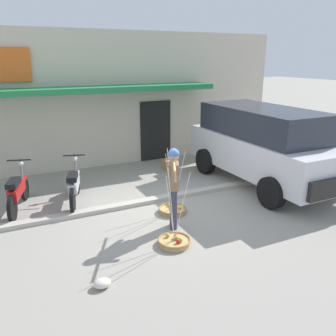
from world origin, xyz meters
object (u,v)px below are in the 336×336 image
fruit_basket_left_side (173,209)px  motorcycle_second_in_row (74,185)px  plastic_litter_bag (102,283)px  wooden_crate (170,164)px  parked_truck (263,144)px  fruit_basket_right_side (174,241)px  motorcycle_nearest_shop (18,192)px  fruit_vendor (174,183)px

fruit_basket_left_side → motorcycle_second_in_row: (-1.87, 1.55, 0.38)m
plastic_litter_bag → wooden_crate: bearing=53.7°
motorcycle_second_in_row → parked_truck: bearing=-9.3°
fruit_basket_right_side → motorcycle_nearest_shop: (-2.51, 3.00, 0.38)m
fruit_basket_left_side → plastic_litter_bag: fruit_basket_left_side is taller
parked_truck → wooden_crate: (-1.74, 2.22, -0.97)m
motorcycle_second_in_row → plastic_litter_bag: motorcycle_second_in_row is taller
plastic_litter_bag → fruit_vendor: bearing=35.0°
wooden_crate → fruit_basket_left_side: bearing=-115.5°
fruit_basket_right_side → wooden_crate: bearing=64.5°
motorcycle_second_in_row → fruit_basket_left_side: bearing=-39.7°
motorcycle_nearest_shop → motorcycle_second_in_row: 1.27m
fruit_basket_right_side → motorcycle_second_in_row: (-1.25, 2.86, 0.38)m
fruit_basket_right_side → fruit_vendor: bearing=64.8°
plastic_litter_bag → wooden_crate: (3.62, 4.94, 0.09)m
motorcycle_second_in_row → parked_truck: size_ratio=0.37×
fruit_basket_left_side → motorcycle_second_in_row: bearing=140.3°
motorcycle_nearest_shop → plastic_litter_bag: 3.81m
fruit_basket_right_side → plastic_litter_bag: size_ratio=5.18×
fruit_basket_left_side → motorcycle_nearest_shop: (-3.13, 1.69, 0.38)m
motorcycle_nearest_shop → plastic_litter_bag: (0.92, -3.68, -0.38)m
motorcycle_second_in_row → plastic_litter_bag: (-0.34, -3.54, -0.38)m
parked_truck → fruit_basket_right_side: bearing=-151.6°
fruit_vendor → parked_truck: parked_truck is taller
plastic_litter_bag → motorcycle_second_in_row: bearing=84.5°
fruit_vendor → motorcycle_nearest_shop: bearing=140.2°
fruit_vendor → fruit_basket_left_side: (0.31, 0.66, -0.90)m
plastic_litter_bag → fruit_basket_right_side: bearing=23.0°
fruit_basket_right_side → motorcycle_nearest_shop: bearing=129.9°
motorcycle_second_in_row → parked_truck: (5.02, -0.82, 0.68)m
fruit_basket_left_side → fruit_basket_right_side: (-0.62, -1.31, 0.00)m
fruit_vendor → motorcycle_second_in_row: (-1.56, 2.21, -0.52)m
wooden_crate → motorcycle_second_in_row: bearing=-156.9°
plastic_litter_bag → motorcycle_nearest_shop: bearing=104.0°
motorcycle_second_in_row → plastic_litter_bag: 3.58m
fruit_basket_right_side → parked_truck: 4.42m
parked_truck → plastic_litter_bag: parked_truck is taller
fruit_basket_right_side → motorcycle_second_in_row: fruit_basket_right_side is taller
motorcycle_nearest_shop → parked_truck: (6.28, -0.96, 0.68)m
fruit_vendor → wooden_crate: 4.08m
motorcycle_nearest_shop → wooden_crate: bearing=15.5°
fruit_vendor → fruit_basket_right_side: fruit_vendor is taller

